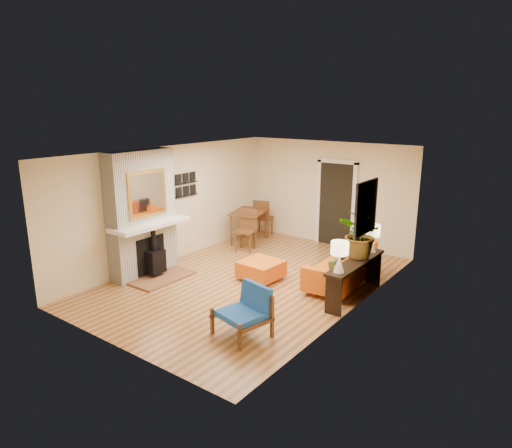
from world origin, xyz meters
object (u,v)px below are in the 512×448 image
object	(u,v)px
sofa	(345,268)
ottoman	(261,269)
console_table	(356,269)
lamp_far	(372,235)
dining_table	(252,218)
blue_chair	(247,308)
lamp_near	(340,253)
houseplant	(362,234)

from	to	relation	value
sofa	ottoman	bearing A→B (deg)	-152.29
sofa	console_table	world-z (taller)	sofa
console_table	lamp_far	size ratio (longest dim) A/B	3.43
ottoman	dining_table	world-z (taller)	dining_table
sofa	blue_chair	world-z (taller)	same
console_table	blue_chair	bearing A→B (deg)	-109.37
lamp_far	lamp_near	bearing A→B (deg)	-90.00
sofa	blue_chair	size ratio (longest dim) A/B	2.29
lamp_far	blue_chair	bearing A→B (deg)	-105.13
ottoman	lamp_near	xyz separation A→B (m)	(1.94, -0.43, 0.84)
sofa	dining_table	size ratio (longest dim) A/B	1.06
dining_table	lamp_near	bearing A→B (deg)	-33.25
lamp_near	lamp_far	xyz separation A→B (m)	(0.00, 1.37, 0.00)
sofa	lamp_far	xyz separation A→B (m)	(0.45, 0.15, 0.72)
ottoman	lamp_near	bearing A→B (deg)	-12.66
blue_chair	lamp_near	xyz separation A→B (m)	(0.78, 1.53, 0.64)
sofa	houseplant	world-z (taller)	houseplant
blue_chair	houseplant	distance (m)	2.69
blue_chair	lamp_near	bearing A→B (deg)	62.87
sofa	dining_table	bearing A→B (deg)	159.78
lamp_near	lamp_far	distance (m)	1.37
dining_table	houseplant	bearing A→B (deg)	-21.90
sofa	dining_table	world-z (taller)	dining_table
ottoman	console_table	size ratio (longest dim) A/B	0.43
blue_chair	sofa	bearing A→B (deg)	83.14
ottoman	lamp_far	size ratio (longest dim) A/B	1.49
dining_table	lamp_far	xyz separation A→B (m)	(3.64, -1.02, 0.40)
dining_table	blue_chair	bearing A→B (deg)	-53.88
ottoman	houseplant	size ratio (longest dim) A/B	0.88
ottoman	blue_chair	size ratio (longest dim) A/B	0.91
ottoman	lamp_far	distance (m)	2.31
lamp_far	houseplant	bearing A→B (deg)	-91.30
blue_chair	houseplant	size ratio (longest dim) A/B	0.97
blue_chair	houseplant	world-z (taller)	houseplant
ottoman	blue_chair	world-z (taller)	blue_chair
console_table	lamp_near	bearing A→B (deg)	-90.00
console_table	ottoman	bearing A→B (deg)	-172.21
sofa	lamp_near	distance (m)	1.48
lamp_far	ottoman	bearing A→B (deg)	-154.27
sofa	console_table	xyz separation A→B (m)	(0.45, -0.51, 0.24)
blue_chair	lamp_far	xyz separation A→B (m)	(0.78, 2.90, 0.64)
dining_table	console_table	xyz separation A→B (m)	(3.64, -1.69, -0.08)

